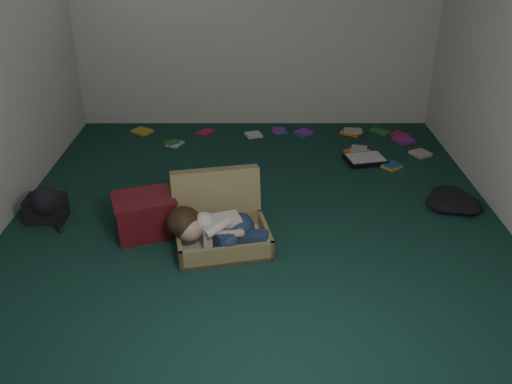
{
  "coord_description": "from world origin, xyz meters",
  "views": [
    {
      "loc": [
        -0.01,
        -3.78,
        2.27
      ],
      "look_at": [
        0.0,
        -0.15,
        0.35
      ],
      "focal_mm": 38.0,
      "sensor_mm": 36.0,
      "label": 1
    }
  ],
  "objects": [
    {
      "name": "person",
      "position": [
        -0.29,
        -0.43,
        0.19
      ],
      "size": [
        0.76,
        0.37,
        0.31
      ],
      "rotation": [
        0.0,
        0.0,
        0.2
      ],
      "color": "silver",
      "rests_on": "suitcase"
    },
    {
      "name": "maroon_bin",
      "position": [
        -0.86,
        -0.17,
        0.16
      ],
      "size": [
        0.56,
        0.5,
        0.32
      ],
      "rotation": [
        0.0,
        0.0,
        0.33
      ],
      "color": "maroon",
      "rests_on": "floor"
    },
    {
      "name": "wall_front",
      "position": [
        0.0,
        -2.25,
        1.3
      ],
      "size": [
        4.5,
        0.0,
        4.5
      ],
      "primitive_type": "plane",
      "rotation": [
        -1.57,
        0.0,
        0.0
      ],
      "color": "white",
      "rests_on": "ground"
    },
    {
      "name": "clothing_pile",
      "position": [
        1.7,
        0.26,
        0.06
      ],
      "size": [
        0.47,
        0.41,
        0.13
      ],
      "primitive_type": null,
      "rotation": [
        0.0,
        0.0,
        -0.23
      ],
      "color": "black",
      "rests_on": "floor"
    },
    {
      "name": "paper_tray",
      "position": [
        1.1,
        1.16,
        0.03
      ],
      "size": [
        0.44,
        0.36,
        0.05
      ],
      "rotation": [
        0.0,
        0.0,
        0.2
      ],
      "color": "black",
      "rests_on": "floor"
    },
    {
      "name": "backpack",
      "position": [
        -1.7,
        0.03,
        0.11
      ],
      "size": [
        0.38,
        0.3,
        0.23
      ],
      "primitive_type": null,
      "rotation": [
        0.0,
        0.0,
        -0.0
      ],
      "color": "black",
      "rests_on": "floor"
    },
    {
      "name": "wall_back",
      "position": [
        0.0,
        2.25,
        1.3
      ],
      "size": [
        4.5,
        0.0,
        4.5
      ],
      "primitive_type": "plane",
      "rotation": [
        1.57,
        0.0,
        0.0
      ],
      "color": "white",
      "rests_on": "ground"
    },
    {
      "name": "suitcase",
      "position": [
        -0.28,
        -0.25,
        0.15
      ],
      "size": [
        0.8,
        0.79,
        0.5
      ],
      "rotation": [
        0.0,
        0.0,
        0.2
      ],
      "color": "#958352",
      "rests_on": "floor"
    },
    {
      "name": "floor",
      "position": [
        0.0,
        0.0,
        0.0
      ],
      "size": [
        4.5,
        4.5,
        0.0
      ],
      "primitive_type": "plane",
      "color": "#13362D",
      "rests_on": "ground"
    },
    {
      "name": "book_scatter",
      "position": [
        0.61,
        1.72,
        0.01
      ],
      "size": [
        3.16,
        1.15,
        0.02
      ],
      "color": "gold",
      "rests_on": "floor"
    }
  ]
}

